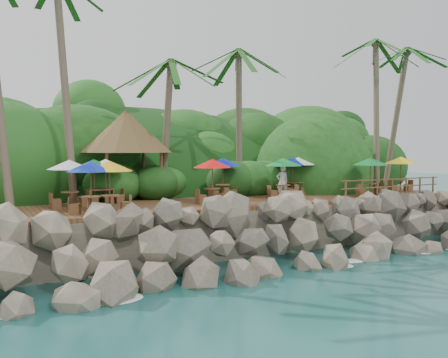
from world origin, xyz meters
TOP-DOWN VIEW (x-y plane):
  - ground at (0.00, 0.00)m, footprint 140.00×140.00m
  - land_base at (0.00, 16.00)m, footprint 32.00×25.20m
  - jungle_hill at (0.00, 23.50)m, footprint 44.80×28.00m
  - seawall at (0.00, 2.00)m, footprint 29.00×4.00m
  - terrace at (0.00, 6.00)m, footprint 26.00×5.00m
  - jungle_foliage at (0.00, 15.00)m, footprint 44.00×16.00m
  - foam_line at (0.00, 0.30)m, footprint 25.20×0.80m
  - palms at (1.85, 8.69)m, footprint 30.66×7.41m
  - palapa at (-3.81, 9.71)m, footprint 4.79×4.79m
  - dining_clusters at (0.14, 6.11)m, footprint 20.97×5.10m
  - railing at (9.09, 3.65)m, footprint 7.20×0.10m
  - waiter at (3.41, 5.86)m, footprint 0.70×0.55m

SIDE VIEW (x-z plane):
  - ground at x=0.00m, z-range 0.00..0.00m
  - jungle_hill at x=0.00m, z-range -7.70..7.70m
  - jungle_foliage at x=0.00m, z-range -6.00..6.00m
  - foam_line at x=0.00m, z-range 0.00..0.06m
  - land_base at x=0.00m, z-range 0.00..2.10m
  - seawall at x=0.00m, z-range 0.00..2.30m
  - terrace at x=0.00m, z-range 2.10..2.30m
  - railing at x=9.09m, z-range 2.41..3.41m
  - waiter at x=3.41m, z-range 2.30..4.01m
  - dining_clusters at x=0.14m, z-range 3.00..5.11m
  - palapa at x=-3.81m, z-range 3.49..8.09m
  - palms at x=1.85m, z-range 5.43..18.01m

